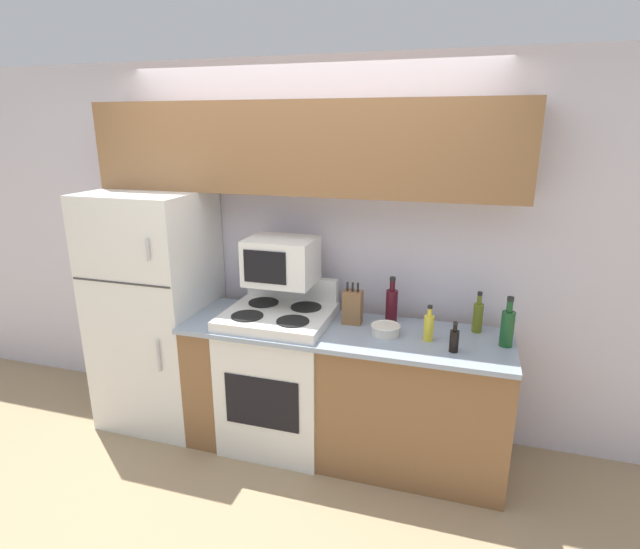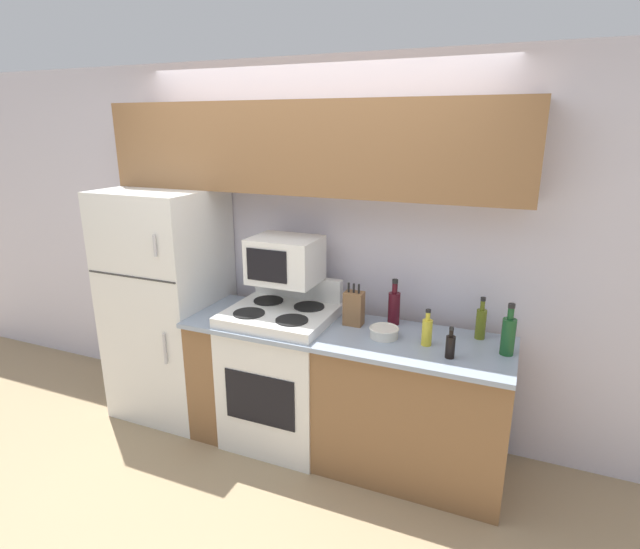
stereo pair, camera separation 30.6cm
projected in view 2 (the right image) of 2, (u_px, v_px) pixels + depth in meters
ground_plane at (272, 462)px, 3.26m from camera, size 12.00×12.00×0.00m
wall_back at (315, 249)px, 3.54m from camera, size 8.00×0.05×2.55m
lower_cabinets at (343, 392)px, 3.26m from camera, size 2.06×0.64×0.89m
refrigerator at (169, 304)px, 3.71m from camera, size 0.75×0.71×1.69m
upper_cabinets at (304, 148)px, 3.18m from camera, size 2.81×0.32×0.57m
stove at (281, 374)px, 3.40m from camera, size 0.68×0.62×1.12m
microwave at (285, 260)px, 3.28m from camera, size 0.44×0.36×0.30m
knife_block at (354, 308)px, 3.18m from camera, size 0.12×0.09×0.28m
bowl at (384, 332)px, 3.00m from camera, size 0.18×0.18×0.06m
bottle_wine_green at (508, 335)px, 2.76m from camera, size 0.08×0.08×0.30m
bottle_olive_oil at (481, 322)px, 2.97m from camera, size 0.06×0.06×0.26m
bottle_cooking_spray at (427, 331)px, 2.89m from camera, size 0.06×0.06×0.22m
bottle_wine_red at (394, 307)px, 3.19m from camera, size 0.08×0.08×0.30m
bottle_soy_sauce at (450, 346)px, 2.73m from camera, size 0.05×0.05×0.18m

